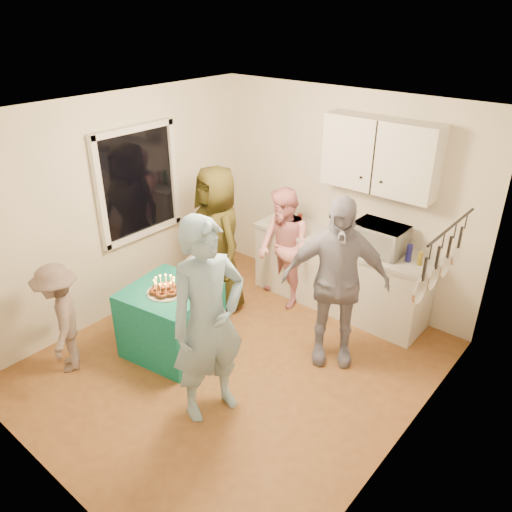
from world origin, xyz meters
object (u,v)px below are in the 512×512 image
Objects in this scene: microwave at (379,238)px; woman_back_left at (218,240)px; woman_back_center at (284,249)px; woman_back_right at (335,282)px; punch_jar at (198,276)px; child_near_left at (61,319)px; party_table at (171,320)px; counter at (338,275)px; man_birthday at (208,322)px.

woman_back_left is (-1.61, -0.95, -0.16)m from microwave.
woman_back_center is 1.21m from woman_back_right.
punch_jar is 0.28× the size of child_near_left.
woman_back_right is 2.78m from child_near_left.
party_table is 2.50× the size of punch_jar.
counter is at bearing 55.62° from woman_back_center.
woman_back_left is at bearing 113.53° from child_near_left.
punch_jar is (0.25, 0.20, 0.55)m from party_table.
microwave is at bearing 0.00° from counter.
party_table is 1.63m from woman_back_center.
woman_back_center is (-0.63, 1.92, -0.22)m from man_birthday.
woman_back_left is (-0.48, 0.79, -0.02)m from punch_jar.
party_table is 1.19m from man_birthday.
woman_back_left is at bearing 147.26° from woman_back_right.
counter is at bearing -179.35° from microwave.
microwave is 1.88m from woman_back_left.
woman_back_right is at bearing -88.30° from microwave.
man_birthday is (0.71, -0.56, 0.04)m from punch_jar.
woman_back_right reaches higher than woman_back_left.
man_birthday reaches higher than woman_back_left.
microwave is at bearing 48.73° from woman_back_left.
man_birthday is at bearing -20.77° from party_table.
microwave is (0.48, 0.00, 0.64)m from counter.
woman_back_left reaches higher than party_table.
child_near_left reaches higher than counter.
child_near_left is at bearing -89.60° from woman_back_center.
man_birthday is 1.70m from child_near_left.
counter is 3.22m from child_near_left.
woman_back_center reaches higher than punch_jar.
microwave is 2.08m from punch_jar.
man_birthday is at bearing -88.42° from counter.
punch_jar is (-0.65, -1.74, 0.50)m from counter.
punch_jar is 0.19× the size of woman_back_left.
counter is 2.14m from party_table.
woman_back_center is (0.33, 1.55, 0.37)m from party_table.
microwave is 0.31× the size of woman_back_right.
counter is 1.19× the size of woman_back_right.
punch_jar is (-1.12, -1.74, -0.14)m from microwave.
woman_back_left reaches higher than woman_back_center.
man_birthday is at bearing -99.54° from microwave.
man_birthday is 1.29× the size of woman_back_center.
man_birthday reaches higher than microwave.
party_table is 0.56× the size of woman_back_center.
woman_back_left is (-0.23, 0.99, 0.53)m from party_table.
microwave reaches higher than child_near_left.
woman_back_left is at bearing 103.23° from party_table.
man_birthday is 1.07× the size of woman_back_left.
child_near_left is (-1.50, -2.85, 0.17)m from counter.
child_near_left is at bearing -83.10° from woman_back_left.
woman_back_center is at bearing 103.87° from child_near_left.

